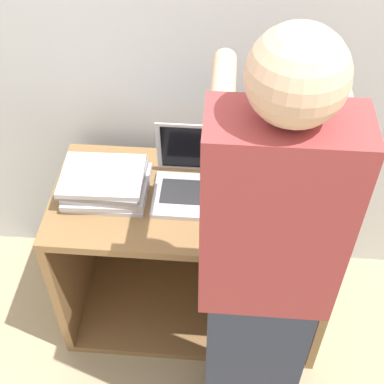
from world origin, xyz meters
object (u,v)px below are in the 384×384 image
at_px(laptop_stack_right, 284,190).
at_px(person, 264,280).
at_px(laptop_stack_left, 105,183).
at_px(laptop_open, 195,180).

xyz_separation_m(laptop_stack_right, person, (-0.09, -0.46, 0.05)).
bearing_deg(laptop_stack_left, laptop_open, 7.10).
distance_m(laptop_stack_left, laptop_stack_right, 0.70).
bearing_deg(laptop_stack_left, laptop_stack_right, -0.24).
bearing_deg(laptop_open, laptop_stack_left, -172.90).
height_order(laptop_stack_left, laptop_stack_right, laptop_stack_right).
bearing_deg(laptop_open, laptop_stack_right, -7.60).
bearing_deg(laptop_stack_right, laptop_stack_left, 179.76).
relative_size(laptop_open, person, 0.18).
distance_m(laptop_open, laptop_stack_left, 0.35).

